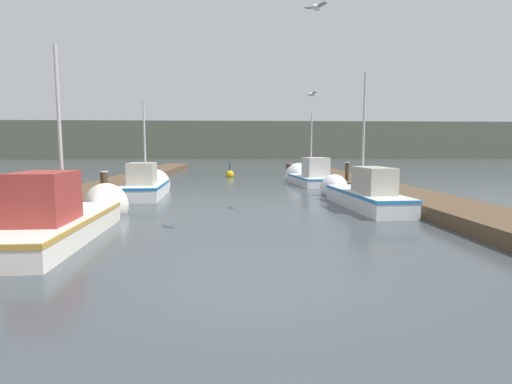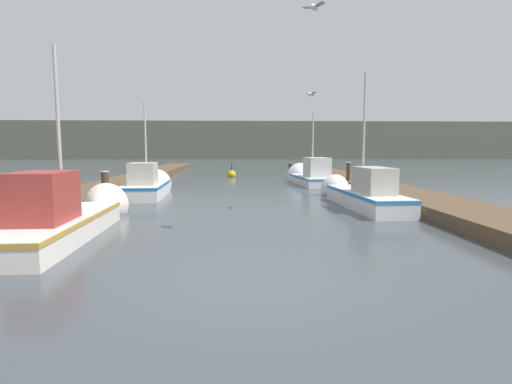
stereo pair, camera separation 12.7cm
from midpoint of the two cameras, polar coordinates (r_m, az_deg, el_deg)
ground_plane at (r=5.99m, az=-0.28°, el=-13.61°), size 200.00×200.00×0.00m
dock_left at (r=22.49m, az=-18.38°, el=1.35°), size 2.27×40.00×0.38m
dock_right at (r=22.64m, az=13.54°, el=1.53°), size 2.27×40.00×0.38m
distant_shore_ridge at (r=76.33m, az=-2.92°, el=7.32°), size 120.00×16.00×6.48m
fishing_boat_0 at (r=10.51m, az=-25.28°, el=-3.07°), size 1.62×6.21×4.71m
fishing_boat_1 at (r=14.53m, az=14.32°, el=-0.14°), size 1.61×6.05×4.89m
fishing_boat_2 at (r=17.54m, az=-15.53°, el=0.89°), size 1.71×4.77×4.33m
fishing_boat_3 at (r=22.78m, az=7.44°, el=2.26°), size 2.17×5.52×4.49m
mooring_piling_0 at (r=16.29m, az=-21.06°, el=0.81°), size 0.31×0.31×1.14m
mooring_piling_1 at (r=20.43m, az=12.70°, el=2.38°), size 0.24×0.24×1.31m
channel_buoy at (r=27.57m, az=-3.88°, el=2.50°), size 0.59×0.59×1.09m
seagull_lead at (r=12.82m, az=7.69°, el=13.67°), size 0.31×0.56×0.12m
seagull_1 at (r=9.60m, az=8.14°, el=24.68°), size 0.46×0.48×0.12m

